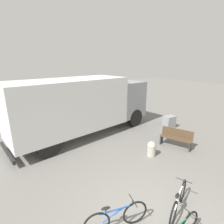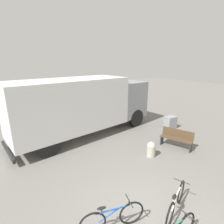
# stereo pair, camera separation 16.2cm
# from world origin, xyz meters

# --- Properties ---
(delivery_truck) EXTENTS (8.14, 3.66, 3.09)m
(delivery_truck) POSITION_xyz_m (0.84, 6.24, 1.74)
(delivery_truck) COLOR white
(delivery_truck) RESTS_ON ground
(park_bench) EXTENTS (0.94, 1.48, 0.86)m
(park_bench) POSITION_xyz_m (3.99, 2.61, 0.47)
(park_bench) COLOR brown
(park_bench) RESTS_ON ground
(bicycle_near) EXTENTS (1.60, 0.49, 0.73)m
(bicycle_near) POSITION_xyz_m (-0.77, 0.48, 0.35)
(bicycle_near) COLOR black
(bicycle_near) RESTS_ON ground
(bicycle_far) EXTENTS (1.50, 0.73, 0.73)m
(bicycle_far) POSITION_xyz_m (0.93, 0.05, 0.35)
(bicycle_far) COLOR black
(bicycle_far) RESTS_ON ground
(bollard_near_bench) EXTENTS (0.38, 0.38, 0.66)m
(bollard_near_bench) POSITION_xyz_m (2.38, 2.58, 0.35)
(bollard_near_bench) COLOR #B2AD9E
(bollard_near_bench) RESTS_ON ground
(utility_box) EXTENTS (0.68, 0.48, 0.74)m
(utility_box) POSITION_xyz_m (5.64, 4.47, 0.37)
(utility_box) COLOR gray
(utility_box) RESTS_ON ground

